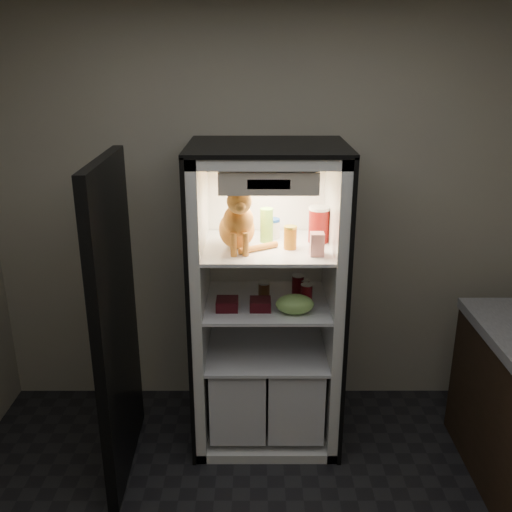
{
  "coord_description": "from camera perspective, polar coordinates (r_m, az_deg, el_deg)",
  "views": [
    {
      "loc": [
        -0.07,
        -1.83,
        2.34
      ],
      "look_at": [
        -0.07,
        1.32,
        1.23
      ],
      "focal_mm": 40.0,
      "sensor_mm": 36.0,
      "label": 1
    }
  ],
  "objects": [
    {
      "name": "soda_can_a",
      "position": [
        3.51,
        4.2,
        -2.97
      ],
      "size": [
        0.07,
        0.07,
        0.13
      ],
      "color": "black",
      "rests_on": "refrigerator"
    },
    {
      "name": "berry_box_left",
      "position": [
        3.33,
        -2.9,
        -4.83
      ],
      "size": [
        0.13,
        0.13,
        0.06
      ],
      "primitive_type": "cube",
      "color": "#4A0C12",
      "rests_on": "refrigerator"
    },
    {
      "name": "room_shell",
      "position": [
        1.97,
        1.93,
        -2.06
      ],
      "size": [
        3.6,
        3.6,
        3.6
      ],
      "color": "white",
      "rests_on": "floor"
    },
    {
      "name": "fridge_door",
      "position": [
        3.3,
        -13.83,
        -6.78
      ],
      "size": [
        0.09,
        0.87,
        1.85
      ],
      "rotation": [
        0.0,
        0.0,
        0.03
      ],
      "color": "black",
      "rests_on": "floor"
    },
    {
      "name": "soda_can_c",
      "position": [
        3.39,
        5.06,
        -3.85
      ],
      "size": [
        0.07,
        0.07,
        0.13
      ],
      "color": "black",
      "rests_on": "refrigerator"
    },
    {
      "name": "mayo_tub",
      "position": [
        3.46,
        1.69,
        2.8
      ],
      "size": [
        0.09,
        0.09,
        0.12
      ],
      "color": "white",
      "rests_on": "refrigerator"
    },
    {
      "name": "cream_carton",
      "position": [
        3.17,
        6.13,
        1.18
      ],
      "size": [
        0.08,
        0.08,
        0.13
      ],
      "primitive_type": "cube",
      "color": "white",
      "rests_on": "refrigerator"
    },
    {
      "name": "berry_box_right",
      "position": [
        3.33,
        0.43,
        -4.86
      ],
      "size": [
        0.12,
        0.12,
        0.06
      ],
      "primitive_type": "cube",
      "color": "#4A0C12",
      "rests_on": "refrigerator"
    },
    {
      "name": "pepper_jar",
      "position": [
        3.39,
        6.32,
        3.16
      ],
      "size": [
        0.13,
        0.13,
        0.21
      ],
      "color": "maroon",
      "rests_on": "refrigerator"
    },
    {
      "name": "refrigerator",
      "position": [
        3.57,
        1.05,
        -6.26
      ],
      "size": [
        0.9,
        0.72,
        1.88
      ],
      "color": "white",
      "rests_on": "floor"
    },
    {
      "name": "tabby_cat",
      "position": [
        3.22,
        -1.82,
        3.27
      ],
      "size": [
        0.36,
        0.4,
        0.41
      ],
      "rotation": [
        0.0,
        0.0,
        0.12
      ],
      "color": "#BC6918",
      "rests_on": "refrigerator"
    },
    {
      "name": "grape_bag",
      "position": [
        3.28,
        3.9,
        -4.82
      ],
      "size": [
        0.22,
        0.16,
        0.11
      ],
      "primitive_type": "ellipsoid",
      "color": "#7BB755",
      "rests_on": "refrigerator"
    },
    {
      "name": "parmesan_shaker",
      "position": [
        3.37,
        1.06,
        3.1
      ],
      "size": [
        0.08,
        0.08,
        0.2
      ],
      "color": "#25892A",
      "rests_on": "refrigerator"
    },
    {
      "name": "salsa_jar",
      "position": [
        3.26,
        3.44,
        1.87
      ],
      "size": [
        0.08,
        0.08,
        0.13
      ],
      "color": "maroon",
      "rests_on": "refrigerator"
    },
    {
      "name": "condiment_jar",
      "position": [
        3.49,
        0.8,
        -3.34
      ],
      "size": [
        0.07,
        0.07,
        0.1
      ],
      "color": "#563218",
      "rests_on": "refrigerator"
    },
    {
      "name": "soda_can_b",
      "position": [
        3.5,
        4.87,
        -3.23
      ],
      "size": [
        0.06,
        0.06,
        0.11
      ],
      "color": "black",
      "rests_on": "refrigerator"
    }
  ]
}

